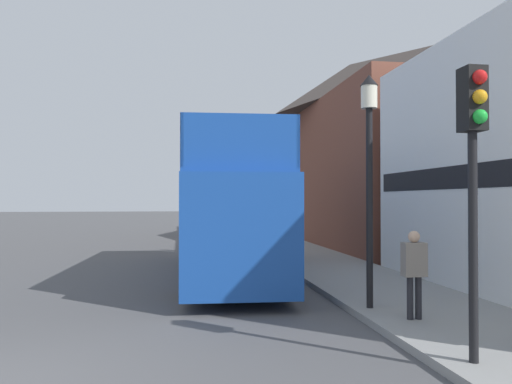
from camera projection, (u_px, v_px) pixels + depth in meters
The scene contains 10 objects.
ground_plane at pixel (134, 242), 26.44m from camera, with size 144.00×144.00×0.00m, color #4C4C4F.
sidewalk at pixel (280, 244), 24.59m from camera, with size 3.09×108.00×0.14m.
brick_terrace_rear at pixel (350, 152), 27.85m from camera, with size 6.00×21.27×9.86m.
tour_bus at pixel (229, 215), 14.89m from camera, with size 2.94×10.32×4.03m.
parked_car_ahead_of_bus at pixel (227, 234), 23.17m from camera, with size 2.02×4.38×1.41m.
pedestrian_second at pixel (414, 266), 8.88m from camera, with size 0.41×0.23×1.57m.
traffic_signal at pixel (474, 146), 6.53m from camera, with size 0.28×0.42×3.88m.
lamp_post_nearest at pixel (369, 146), 9.87m from camera, with size 0.35×0.35×4.61m.
lamp_post_second at pixel (285, 166), 19.20m from camera, with size 0.35×0.35×5.02m.
lamp_post_third at pixel (250, 174), 28.48m from camera, with size 0.35×0.35×5.26m.
Camera 1 is at (2.40, -6.16, 2.27)m, focal length 35.00 mm.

